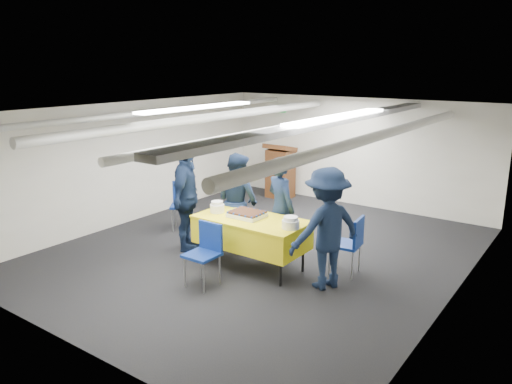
# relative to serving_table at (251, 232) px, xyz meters

# --- Properties ---
(ground) EXTENTS (7.00, 7.00, 0.00)m
(ground) POSITION_rel_serving_table_xyz_m (-0.25, 0.62, -0.56)
(ground) COLOR black
(ground) RESTS_ON ground
(room_shell) EXTENTS (6.00, 7.00, 2.30)m
(room_shell) POSITION_rel_serving_table_xyz_m (-0.16, 1.03, 1.25)
(room_shell) COLOR silver
(room_shell) RESTS_ON ground
(serving_table) EXTENTS (1.68, 0.85, 0.77)m
(serving_table) POSITION_rel_serving_table_xyz_m (0.00, 0.00, 0.00)
(serving_table) COLOR black
(serving_table) RESTS_ON ground
(sheet_cake) EXTENTS (0.51, 0.40, 0.09)m
(sheet_cake) POSITION_rel_serving_table_xyz_m (-0.10, 0.02, 0.25)
(sheet_cake) COLOR white
(sheet_cake) RESTS_ON serving_table
(plate_stack_left) EXTENTS (0.22, 0.22, 0.17)m
(plate_stack_left) POSITION_rel_serving_table_xyz_m (-0.61, -0.05, 0.29)
(plate_stack_left) COLOR white
(plate_stack_left) RESTS_ON serving_table
(plate_stack_right) EXTENTS (0.24, 0.24, 0.17)m
(plate_stack_right) POSITION_rel_serving_table_xyz_m (0.71, -0.05, 0.29)
(plate_stack_right) COLOR white
(plate_stack_right) RESTS_ON serving_table
(podium) EXTENTS (0.62, 0.53, 1.25)m
(podium) POSITION_rel_serving_table_xyz_m (-1.85, 3.67, 0.05)
(podium) COLOR brown
(podium) RESTS_ON ground
(chair_near) EXTENTS (0.42, 0.42, 0.87)m
(chair_near) POSITION_rel_serving_table_xyz_m (-0.17, -0.83, -0.03)
(chair_near) COLOR gray
(chair_near) RESTS_ON ground
(chair_right) EXTENTS (0.47, 0.47, 0.87)m
(chair_right) POSITION_rel_serving_table_xyz_m (1.33, 0.61, -0.03)
(chair_right) COLOR gray
(chair_right) RESTS_ON ground
(chair_left) EXTENTS (0.59, 0.59, 0.87)m
(chair_left) POSITION_rel_serving_table_xyz_m (-2.13, 0.78, -0.03)
(chair_left) COLOR gray
(chair_left) RESTS_ON ground
(sailor_a) EXTENTS (0.69, 0.59, 1.62)m
(sailor_a) POSITION_rel_serving_table_xyz_m (0.14, 0.58, 0.25)
(sailor_a) COLOR black
(sailor_a) RESTS_ON ground
(sailor_b) EXTENTS (0.87, 0.74, 1.60)m
(sailor_b) POSITION_rel_serving_table_xyz_m (-0.68, 0.57, 0.24)
(sailor_b) COLOR black
(sailor_b) RESTS_ON ground
(sailor_c) EXTENTS (0.86, 1.12, 1.77)m
(sailor_c) POSITION_rel_serving_table_xyz_m (-1.29, -0.01, 0.33)
(sailor_c) COLOR black
(sailor_c) RESTS_ON ground
(sailor_d) EXTENTS (1.06, 1.25, 1.67)m
(sailor_d) POSITION_rel_serving_table_xyz_m (1.21, 0.05, 0.28)
(sailor_d) COLOR black
(sailor_d) RESTS_ON ground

